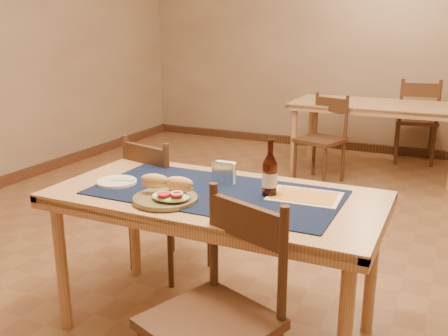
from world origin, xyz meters
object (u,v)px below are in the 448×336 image
at_px(chair_main_far, 165,202).
at_px(chair_main_near, 218,314).
at_px(sandwich_plate, 167,194).
at_px(beer_bottle, 270,175).
at_px(napkin_holder, 224,173).
at_px(main_table, 215,209).
at_px(back_table, 377,111).

relative_size(chair_main_far, chair_main_near, 0.97).
bearing_deg(chair_main_far, chair_main_near, -49.66).
height_order(sandwich_plate, beer_bottle, beer_bottle).
bearing_deg(sandwich_plate, napkin_holder, 71.52).
distance_m(chair_main_near, napkin_holder, 0.84).
xyz_separation_m(chair_main_far, sandwich_plate, (0.43, -0.66, 0.32)).
bearing_deg(main_table, back_table, 85.73).
distance_m(chair_main_far, chair_main_near, 1.33).
relative_size(chair_main_far, beer_bottle, 3.30).
height_order(back_table, sandwich_plate, sandwich_plate).
distance_m(back_table, chair_main_far, 3.04).
relative_size(chair_main_far, napkin_holder, 6.99).
xyz_separation_m(main_table, chair_main_near, (0.29, -0.56, -0.19)).
bearing_deg(main_table, chair_main_far, 141.83).
height_order(main_table, sandwich_plate, sandwich_plate).
height_order(chair_main_far, chair_main_near, chair_main_near).
height_order(back_table, beer_bottle, beer_bottle).
bearing_deg(sandwich_plate, chair_main_near, -39.16).
bearing_deg(beer_bottle, back_table, 90.07).
xyz_separation_m(main_table, back_table, (0.25, 3.36, 0.00)).
height_order(main_table, beer_bottle, beer_bottle).
bearing_deg(chair_main_near, main_table, 117.06).
bearing_deg(sandwich_plate, chair_main_far, 122.98).
relative_size(main_table, back_table, 0.92).
distance_m(chair_main_far, napkin_holder, 0.71).
bearing_deg(chair_main_far, sandwich_plate, -57.02).
relative_size(beer_bottle, napkin_holder, 2.12).
bearing_deg(back_table, napkin_holder, -94.88).
height_order(beer_bottle, napkin_holder, beer_bottle).
xyz_separation_m(back_table, chair_main_far, (-0.82, -2.91, -0.20)).
xyz_separation_m(chair_main_far, napkin_holder, (0.55, -0.30, 0.34)).
bearing_deg(chair_main_far, napkin_holder, -28.76).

